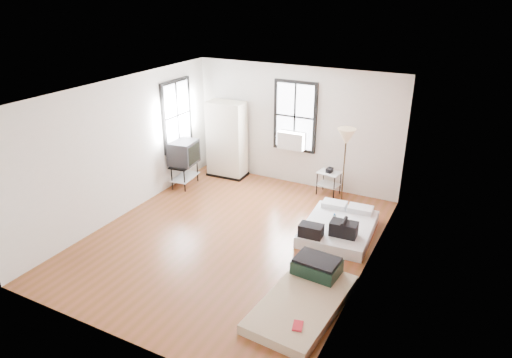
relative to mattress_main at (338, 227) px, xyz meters
The scene contains 8 objects.
ground 2.05m from the mattress_main, 148.59° to the right, with size 6.00×6.00×0.00m, color brown.
room_shell 2.31m from the mattress_main, 155.09° to the right, with size 5.02×6.02×2.80m.
mattress_main is the anchor object (origin of this frame).
mattress_bare 2.17m from the mattress_main, 84.92° to the right, with size 1.17×2.02×0.42m.
wardrobe 3.83m from the mattress_main, 155.00° to the left, with size 0.97×0.58×1.87m.
side_table 1.84m from the mattress_main, 114.90° to the left, with size 0.53×0.45×0.64m.
floor_lamp 1.84m from the mattress_main, 104.85° to the left, with size 0.37×0.37×1.74m.
tv_stand 4.05m from the mattress_main, behind, with size 0.63×0.84×1.11m.
Camera 1 is at (3.86, -6.46, 4.45)m, focal length 32.00 mm.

